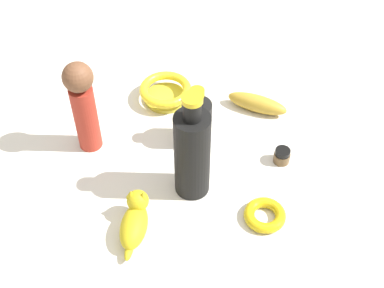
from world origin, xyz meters
name	(u,v)px	position (x,y,z in m)	size (l,w,h in m)	color
ground	(192,163)	(0.00, 0.00, 0.00)	(2.00, 2.00, 0.00)	silver
person_figure_adult	(83,104)	(-0.15, -0.20, 0.13)	(0.08, 0.08, 0.24)	#A12D20
bottle_short	(197,121)	(-0.06, 0.04, 0.06)	(0.07, 0.07, 0.16)	black
bottle_tall	(192,153)	(0.07, -0.03, 0.12)	(0.08, 0.08, 0.27)	black
bowl	(166,91)	(-0.23, 0.03, 0.03)	(0.14, 0.14, 0.05)	gold
nail_polish_jar	(282,156)	(0.08, 0.19, 0.02)	(0.04, 0.04, 0.04)	brown
bangle	(265,215)	(0.21, 0.08, 0.01)	(0.09, 0.09, 0.02)	gold
cat_figurine	(135,220)	(0.12, -0.18, 0.03)	(0.13, 0.11, 0.08)	gold
banana	(257,103)	(-0.10, 0.22, 0.02)	(0.16, 0.04, 0.04)	#B6902C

